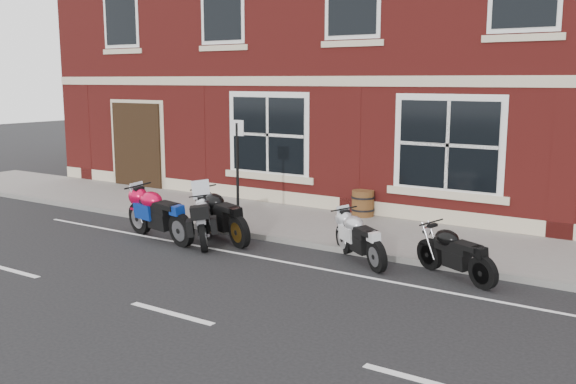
# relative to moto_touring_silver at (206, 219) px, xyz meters

# --- Properties ---
(ground) EXTENTS (80.00, 80.00, 0.00)m
(ground) POSITION_rel_moto_touring_silver_xyz_m (2.33, -0.51, -0.52)
(ground) COLOR black
(ground) RESTS_ON ground
(sidewalk) EXTENTS (30.00, 3.00, 0.12)m
(sidewalk) POSITION_rel_moto_touring_silver_xyz_m (2.33, 2.49, -0.46)
(sidewalk) COLOR slate
(sidewalk) RESTS_ON ground
(kerb) EXTENTS (30.00, 0.16, 0.12)m
(kerb) POSITION_rel_moto_touring_silver_xyz_m (2.33, 0.91, -0.46)
(kerb) COLOR slate
(kerb) RESTS_ON ground
(moto_touring_silver) EXTENTS (1.31, 1.58, 1.27)m
(moto_touring_silver) POSITION_rel_moto_touring_silver_xyz_m (0.00, 0.00, 0.00)
(moto_touring_silver) COLOR black
(moto_touring_silver) RESTS_ON ground
(moto_sport_red) EXTENTS (2.31, 0.65, 1.05)m
(moto_sport_red) POSITION_rel_moto_touring_silver_xyz_m (-1.03, -0.31, 0.09)
(moto_sport_red) COLOR black
(moto_sport_red) RESTS_ON ground
(moto_sport_black) EXTENTS (2.12, 0.99, 1.01)m
(moto_sport_black) POSITION_rel_moto_touring_silver_xyz_m (0.11, 0.40, 0.06)
(moto_sport_black) COLOR black
(moto_sport_black) RESTS_ON ground
(moto_sport_silver) EXTENTS (1.64, 1.25, 0.87)m
(moto_sport_silver) POSITION_rel_moto_touring_silver_xyz_m (3.41, 0.51, -0.01)
(moto_sport_silver) COLOR black
(moto_sport_silver) RESTS_ON ground
(moto_naked_black) EXTENTS (1.73, 0.98, 0.85)m
(moto_naked_black) POSITION_rel_moto_touring_silver_xyz_m (5.26, 0.51, -0.03)
(moto_naked_black) COLOR black
(moto_naked_black) RESTS_ON ground
(barrel_planter) EXTENTS (0.57, 0.57, 0.64)m
(barrel_planter) POSITION_rel_moto_touring_silver_xyz_m (1.81, 3.79, -0.08)
(barrel_planter) COLOR #523D16
(barrel_planter) RESTS_ON sidewalk
(parking_sign) EXTENTS (0.35, 0.06, 2.44)m
(parking_sign) POSITION_rel_moto_touring_silver_xyz_m (0.06, 1.04, 1.01)
(parking_sign) COLOR black
(parking_sign) RESTS_ON sidewalk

